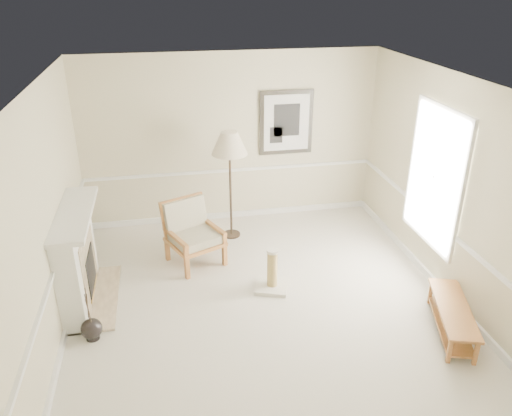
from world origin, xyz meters
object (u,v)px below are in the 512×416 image
(armchair, at_px, (191,230))
(floor_lamp, at_px, (229,146))
(floor_vase, at_px, (92,329))
(scratching_post, at_px, (272,276))
(bench, at_px, (452,315))

(armchair, distance_m, floor_lamp, 1.43)
(floor_vase, distance_m, armchair, 2.13)
(floor_vase, xyz_separation_m, scratching_post, (2.35, 0.63, 0.06))
(armchair, height_order, scratching_post, armchair)
(floor_vase, xyz_separation_m, bench, (4.30, -0.69, 0.10))
(floor_vase, distance_m, floor_lamp, 3.37)
(floor_lamp, xyz_separation_m, bench, (2.27, -2.97, -1.33))
(armchair, height_order, floor_lamp, floor_lamp)
(bench, height_order, scratching_post, scratching_post)
(floor_vase, bearing_deg, scratching_post, 15.05)
(bench, distance_m, scratching_post, 2.35)
(floor_vase, xyz_separation_m, floor_lamp, (2.03, 2.29, 1.43))
(armchair, bearing_deg, floor_vase, -153.61)
(scratching_post, bearing_deg, floor_vase, -164.95)
(armchair, bearing_deg, scratching_post, -68.30)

